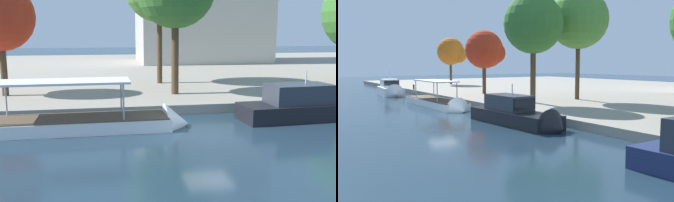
{
  "view_description": "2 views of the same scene",
  "coord_description": "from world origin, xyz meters",
  "views": [
    {
      "loc": [
        -5.43,
        -18.63,
        5.48
      ],
      "look_at": [
        -1.78,
        2.23,
        1.53
      ],
      "focal_mm": 40.39,
      "sensor_mm": 36.0,
      "label": 1
    },
    {
      "loc": [
        30.84,
        -12.8,
        4.66
      ],
      "look_at": [
        0.93,
        6.06,
        1.08
      ],
      "focal_mm": 39.76,
      "sensor_mm": 36.0,
      "label": 2
    }
  ],
  "objects": [
    {
      "name": "tour_boat_1",
      "position": [
        -6.46,
        2.29,
        0.3
      ],
      "size": [
        12.85,
        2.8,
        3.9
      ],
      "rotation": [
        0.0,
        0.0,
        0.01
      ],
      "color": "white",
      "rests_on": "ground_plane"
    },
    {
      "name": "mooring_bollard_0",
      "position": [
        18.54,
        6.03,
        1.05
      ],
      "size": [
        0.32,
        0.32,
        0.75
      ],
      "color": "#2D2D33",
      "rests_on": "dock_promenade"
    },
    {
      "name": "mooring_bollard_1",
      "position": [
        -25.52,
        5.79,
        1.08
      ],
      "size": [
        0.29,
        0.29,
        0.81
      ],
      "color": "#2D2D33",
      "rests_on": "dock_promenade"
    },
    {
      "name": "dock_promenade",
      "position": [
        0.0,
        32.79,
        0.32
      ],
      "size": [
        120.0,
        55.0,
        0.65
      ],
      "primitive_type": "cube",
      "color": "gray",
      "rests_on": "ground_plane"
    },
    {
      "name": "motor_yacht_2",
      "position": [
        7.83,
        2.84,
        0.62
      ],
      "size": [
        9.78,
        3.15,
        4.02
      ],
      "rotation": [
        0.0,
        0.0,
        0.06
      ],
      "color": "black",
      "rests_on": "ground_plane"
    },
    {
      "name": "tree_5",
      "position": [
        -12.67,
        11.55,
        6.3
      ],
      "size": [
        5.06,
        5.22,
        8.4
      ],
      "color": "#4C3823",
      "rests_on": "dock_promenade"
    },
    {
      "name": "ground_plane",
      "position": [
        0.0,
        0.0,
        0.0
      ],
      "size": [
        220.0,
        220.0,
        0.0
      ],
      "primitive_type": "plane",
      "color": "#1E3342"
    },
    {
      "name": "tree_4",
      "position": [
        -35.81,
        16.81,
        6.94
      ],
      "size": [
        5.24,
        5.46,
        8.96
      ],
      "color": "#4C3823",
      "rests_on": "dock_promenade"
    },
    {
      "name": "tree_1",
      "position": [
        0.27,
        9.76,
        8.59
      ],
      "size": [
        6.07,
        6.07,
        11.06
      ],
      "color": "#4C3823",
      "rests_on": "dock_promenade"
    },
    {
      "name": "motor_yacht_0",
      "position": [
        -23.69,
        1.82,
        0.71
      ],
      "size": [
        7.97,
        3.3,
        4.5
      ],
      "rotation": [
        0.0,
        0.0,
        -0.07
      ],
      "color": "white",
      "rests_on": "ground_plane"
    },
    {
      "name": "tree_2",
      "position": [
        -0.08,
        16.22,
        9.45
      ],
      "size": [
        6.59,
        6.59,
        12.18
      ],
      "color": "#4C3823",
      "rests_on": "dock_promenade"
    }
  ]
}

